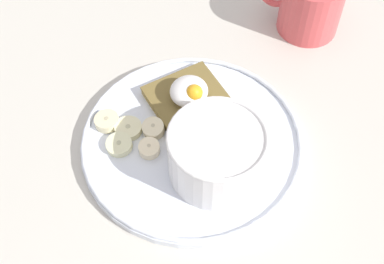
{
  "coord_description": "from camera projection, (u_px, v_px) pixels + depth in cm",
  "views": [
    {
      "loc": [
        28.93,
        24.34,
        58.66
      ],
      "look_at": [
        0.0,
        0.0,
        5.0
      ],
      "focal_mm": 50.0,
      "sensor_mm": 36.0,
      "label": 1
    }
  ],
  "objects": [
    {
      "name": "banana_slice_front",
      "position": [
        128.0,
        129.0,
        0.68
      ],
      "size": [
        3.78,
        3.77,
        1.02
      ],
      "color": "beige",
      "rests_on": "plate"
    },
    {
      "name": "ground_plane",
      "position": [
        192.0,
        150.0,
        0.69
      ],
      "size": [
        120.0,
        120.0,
        2.0
      ],
      "primitive_type": "cube",
      "color": "beige",
      "rests_on": "ground"
    },
    {
      "name": "plate",
      "position": [
        192.0,
        142.0,
        0.67
      ],
      "size": [
        28.05,
        28.05,
        1.6
      ],
      "color": "white",
      "rests_on": "ground_plane"
    },
    {
      "name": "coffee_mug",
      "position": [
        310.0,
        4.0,
        0.77
      ],
      "size": [
        8.97,
        12.13,
        8.68
      ],
      "color": "#D64D4F",
      "rests_on": "ground_plane"
    },
    {
      "name": "banana_slice_back",
      "position": [
        153.0,
        129.0,
        0.67
      ],
      "size": [
        3.88,
        3.77,
        1.9
      ],
      "color": "beige",
      "rests_on": "plate"
    },
    {
      "name": "banana_slice_left",
      "position": [
        119.0,
        145.0,
        0.66
      ],
      "size": [
        3.61,
        3.54,
        1.25
      ],
      "color": "beige",
      "rests_on": "plate"
    },
    {
      "name": "banana_slice_right",
      "position": [
        107.0,
        121.0,
        0.68
      ],
      "size": [
        3.79,
        3.85,
        1.39
      ],
      "color": "beige",
      "rests_on": "plate"
    },
    {
      "name": "banana_slice_inner",
      "position": [
        149.0,
        149.0,
        0.66
      ],
      "size": [
        3.81,
        3.79,
        1.67
      ],
      "color": "beige",
      "rests_on": "plate"
    },
    {
      "name": "toast_slice",
      "position": [
        189.0,
        101.0,
        0.7
      ],
      "size": [
        12.31,
        12.31,
        1.3
      ],
      "color": "brown",
      "rests_on": "plate"
    },
    {
      "name": "poached_egg",
      "position": [
        190.0,
        91.0,
        0.68
      ],
      "size": [
        5.05,
        4.86,
        3.25
      ],
      "color": "white",
      "rests_on": "toast_slice"
    },
    {
      "name": "oatmeal_bowl",
      "position": [
        217.0,
        154.0,
        0.62
      ],
      "size": [
        11.68,
        11.68,
        7.1
      ],
      "color": "white",
      "rests_on": "plate"
    }
  ]
}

